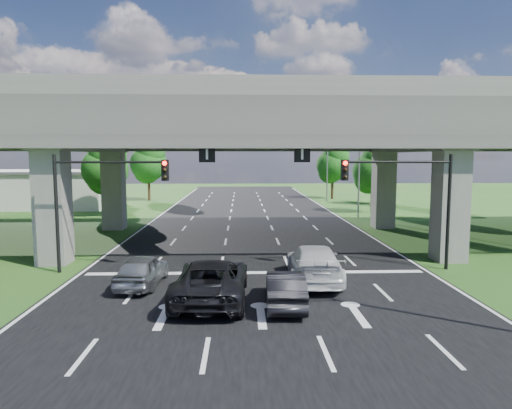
{
  "coord_description": "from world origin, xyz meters",
  "views": [
    {
      "loc": [
        -0.72,
        -19.04,
        5.89
      ],
      "look_at": [
        0.14,
        7.35,
        3.1
      ],
      "focal_mm": 32.0,
      "sensor_mm": 36.0,
      "label": 1
    }
  ],
  "objects": [
    {
      "name": "signal_left",
      "position": [
        -7.82,
        3.94,
        4.19
      ],
      "size": [
        5.76,
        0.54,
        6.0
      ],
      "color": "black",
      "rests_on": "ground"
    },
    {
      "name": "warehouse",
      "position": [
        -26.0,
        35.0,
        2.0
      ],
      "size": [
        20.0,
        10.0,
        4.0
      ],
      "primitive_type": "cube",
      "color": "#9E9E99",
      "rests_on": "ground"
    },
    {
      "name": "tree_left_near",
      "position": [
        -13.95,
        26.0,
        4.82
      ],
      "size": [
        4.5,
        4.5,
        7.8
      ],
      "color": "black",
      "rests_on": "ground"
    },
    {
      "name": "tree_right_near",
      "position": [
        13.05,
        28.0,
        4.5
      ],
      "size": [
        4.2,
        4.2,
        7.28
      ],
      "color": "black",
      "rests_on": "ground"
    },
    {
      "name": "car_silver",
      "position": [
        -5.22,
        1.34,
        0.75
      ],
      "size": [
        2.0,
        4.32,
        1.44
      ],
      "primitive_type": "imported",
      "rotation": [
        0.0,
        0.0,
        3.07
      ],
      "color": "#95989C",
      "rests_on": "road"
    },
    {
      "name": "tree_right_mid",
      "position": [
        16.05,
        36.0,
        4.17
      ],
      "size": [
        3.91,
        3.9,
        6.76
      ],
      "color": "black",
      "rests_on": "ground"
    },
    {
      "name": "streetlight_beyond",
      "position": [
        10.1,
        40.0,
        5.85
      ],
      "size": [
        3.38,
        0.25,
        10.0
      ],
      "color": "gray",
      "rests_on": "ground"
    },
    {
      "name": "car_dark",
      "position": [
        1.0,
        -1.6,
        0.72
      ],
      "size": [
        1.65,
        4.27,
        1.39
      ],
      "primitive_type": "imported",
      "rotation": [
        0.0,
        0.0,
        3.1
      ],
      "color": "black",
      "rests_on": "road"
    },
    {
      "name": "car_white",
      "position": [
        2.7,
        1.92,
        0.88
      ],
      "size": [
        2.7,
        5.96,
        1.69
      ],
      "primitive_type": "imported",
      "rotation": [
        0.0,
        0.0,
        3.08
      ],
      "color": "#BCBCBC",
      "rests_on": "road"
    },
    {
      "name": "ground",
      "position": [
        0.0,
        0.0,
        0.0
      ],
      "size": [
        160.0,
        160.0,
        0.0
      ],
      "primitive_type": "plane",
      "color": "#234E19",
      "rests_on": "ground"
    },
    {
      "name": "signal_right",
      "position": [
        7.82,
        3.94,
        4.19
      ],
      "size": [
        5.76,
        0.54,
        6.0
      ],
      "color": "black",
      "rests_on": "ground"
    },
    {
      "name": "overpass",
      "position": [
        0.0,
        12.0,
        7.92
      ],
      "size": [
        80.0,
        15.0,
        10.0
      ],
      "color": "#3A3735",
      "rests_on": "ground"
    },
    {
      "name": "tree_right_far",
      "position": [
        12.05,
        44.0,
        4.82
      ],
      "size": [
        4.5,
        4.5,
        7.8
      ],
      "color": "black",
      "rests_on": "ground"
    },
    {
      "name": "tree_left_mid",
      "position": [
        -16.95,
        34.0,
        4.17
      ],
      "size": [
        3.91,
        3.9,
        6.76
      ],
      "color": "black",
      "rests_on": "ground"
    },
    {
      "name": "tree_left_far",
      "position": [
        -12.95,
        42.0,
        5.14
      ],
      "size": [
        4.8,
        4.8,
        8.32
      ],
      "color": "black",
      "rests_on": "ground"
    },
    {
      "name": "car_trailing",
      "position": [
        -1.94,
        -0.83,
        0.88
      ],
      "size": [
        3.01,
        6.19,
        1.7
      ],
      "primitive_type": "imported",
      "rotation": [
        0.0,
        0.0,
        3.11
      ],
      "color": "black",
      "rests_on": "road"
    },
    {
      "name": "streetlight_far",
      "position": [
        10.1,
        24.0,
        5.85
      ],
      "size": [
        3.38,
        0.25,
        10.0
      ],
      "color": "gray",
      "rests_on": "ground"
    },
    {
      "name": "road",
      "position": [
        0.0,
        10.0,
        0.01
      ],
      "size": [
        18.0,
        120.0,
        0.03
      ],
      "primitive_type": "cube",
      "color": "black",
      "rests_on": "ground"
    }
  ]
}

